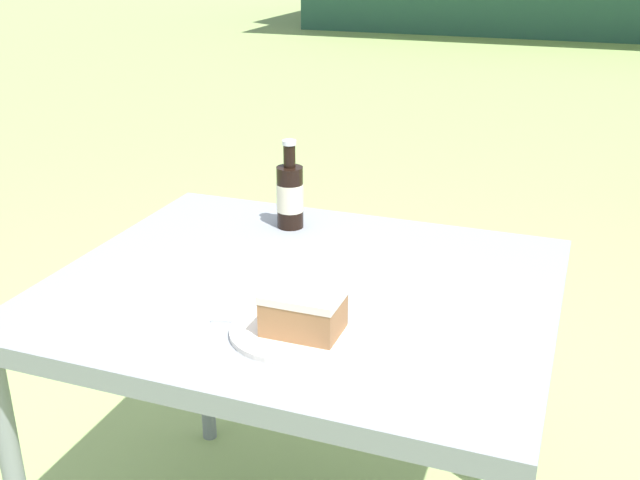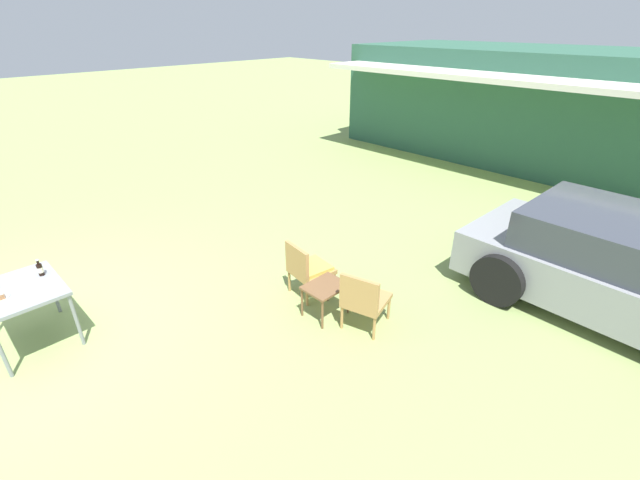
% 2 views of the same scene
% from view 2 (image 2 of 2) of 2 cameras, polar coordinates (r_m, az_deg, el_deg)
% --- Properties ---
extents(ground_plane, '(60.00, 60.00, 0.00)m').
position_cam_2_polar(ground_plane, '(6.17, -33.39, -11.13)').
color(ground_plane, '#8CA35B').
extents(cabin_building, '(9.93, 5.46, 2.74)m').
position_cam_2_polar(cabin_building, '(13.14, 27.82, 15.63)').
color(cabin_building, '#2D5B47').
rests_on(cabin_building, ground_plane).
extents(parked_car, '(3.86, 2.15, 1.27)m').
position_cam_2_polar(parked_car, '(6.53, 35.52, -3.14)').
color(parked_car, gray).
rests_on(parked_car, ground_plane).
extents(wicker_chair_cushioned, '(0.55, 0.58, 0.78)m').
position_cam_2_polar(wicker_chair_cushioned, '(5.75, -1.64, -3.68)').
color(wicker_chair_cushioned, '#B2844C').
rests_on(wicker_chair_cushioned, ground_plane).
extents(wicker_chair_plain, '(0.60, 0.63, 0.78)m').
position_cam_2_polar(wicker_chair_plain, '(5.16, 5.86, -7.76)').
color(wicker_chair_plain, '#B2844C').
rests_on(wicker_chair_plain, ground_plane).
extents(garden_side_table, '(0.41, 0.52, 0.44)m').
position_cam_2_polar(garden_side_table, '(5.38, 0.71, -6.57)').
color(garden_side_table, brown).
rests_on(garden_side_table, ground_plane).
extents(patio_table, '(0.96, 0.81, 0.74)m').
position_cam_2_polar(patio_table, '(5.83, -35.06, -5.88)').
color(patio_table, gray).
rests_on(patio_table, ground_plane).
extents(cola_bottle_near, '(0.06, 0.06, 0.20)m').
position_cam_2_polar(cola_bottle_near, '(5.91, -33.26, -3.29)').
color(cola_bottle_near, black).
rests_on(cola_bottle_near, patio_table).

